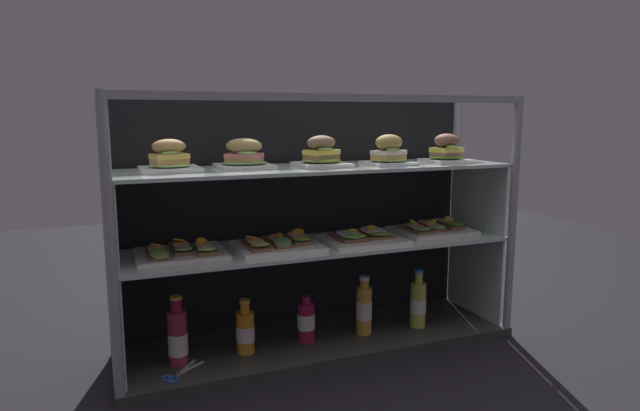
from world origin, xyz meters
The scene contains 22 objects.
ground_plane centered at (0.00, 0.00, -0.01)m, with size 6.00×6.00×0.02m, color black.
case_base_deck centered at (0.00, 0.00, 0.02)m, with size 1.56×0.42×0.03m, color #32332F.
case_frame centered at (0.00, 0.13, 0.53)m, with size 1.56×0.42×0.99m.
riser_lower_tier centered at (0.00, 0.00, 0.22)m, with size 1.49×0.36×0.37m.
shelf_lower_glass centered at (0.00, 0.00, 0.41)m, with size 1.51×0.38×0.01m, color silver.
riser_upper_tier centered at (0.00, 0.00, 0.56)m, with size 1.49×0.36×0.29m.
shelf_upper_glass centered at (0.00, 0.00, 0.71)m, with size 1.51×0.38×0.01m, color silver.
plated_roll_sandwich_center centered at (-0.55, 0.03, 0.76)m, with size 0.20×0.20×0.11m.
plated_roll_sandwich_mid_right centered at (-0.28, 0.05, 0.76)m, with size 0.20×0.20×0.11m.
plated_roll_sandwich_far_left centered at (0.00, -0.01, 0.76)m, with size 0.19×0.19×0.12m.
plated_roll_sandwich_left_of_center centered at (0.28, -0.03, 0.77)m, with size 0.18×0.18×0.12m.
plated_roll_sandwich_near_right_corner centered at (0.54, -0.04, 0.77)m, with size 0.17×0.17×0.12m.
open_sandwich_tray_far_right centered at (-0.53, 0.01, 0.43)m, with size 0.31×0.26×0.06m.
open_sandwich_tray_far_left centered at (-0.18, -0.02, 0.44)m, with size 0.31×0.26×0.06m.
open_sandwich_tray_center centered at (0.17, -0.02, 0.43)m, with size 0.31×0.26×0.06m.
open_sandwich_tray_mid_right centered at (0.52, 0.02, 0.44)m, with size 0.31×0.26×0.06m.
juice_bottle_tucked_behind centered at (-0.56, -0.03, 0.13)m, with size 0.07×0.07×0.25m.
juice_bottle_back_left centered at (-0.31, -0.03, 0.12)m, with size 0.07×0.07×0.21m.
juice_bottle_back_right centered at (-0.06, -0.01, 0.12)m, with size 0.07×0.07×0.20m.
juice_bottle_front_fourth centered at (0.18, -0.03, 0.14)m, with size 0.06×0.06×0.24m.
juice_bottle_front_middle centered at (0.42, -0.05, 0.13)m, with size 0.07×0.07×0.25m.
kitchen_scissors centered at (-0.59, -0.13, 0.04)m, with size 0.17×0.16×0.01m.
Camera 1 is at (-0.79, -1.95, 0.91)m, focal length 31.13 mm.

